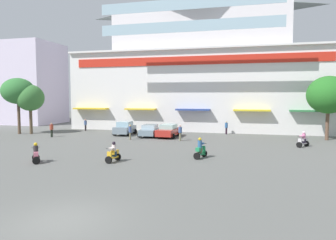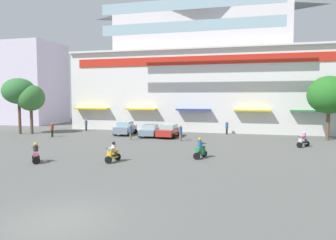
{
  "view_description": "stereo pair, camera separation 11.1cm",
  "coord_description": "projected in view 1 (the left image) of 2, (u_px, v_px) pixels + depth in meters",
  "views": [
    {
      "loc": [
        6.76,
        -10.1,
        4.72
      ],
      "look_at": [
        0.28,
        15.24,
        2.73
      ],
      "focal_mm": 33.2,
      "sensor_mm": 36.0,
      "label": 1
    },
    {
      "loc": [
        6.87,
        -10.07,
        4.72
      ],
      "look_at": [
        0.28,
        15.24,
        2.73
      ],
      "focal_mm": 33.2,
      "sensor_mm": 36.0,
      "label": 2
    }
  ],
  "objects": [
    {
      "name": "scooter_rider_3",
      "position": [
        303.0,
        140.0,
        28.93
      ],
      "size": [
        1.28,
        1.42,
        1.49
      ],
      "color": "black",
      "rests_on": "ground"
    },
    {
      "name": "pedestrian_4",
      "position": [
        130.0,
        131.0,
        33.85
      ],
      "size": [
        0.41,
        0.41,
        1.65
      ],
      "color": "#736C52",
      "rests_on": "ground"
    },
    {
      "name": "pedestrian_1",
      "position": [
        52.0,
        129.0,
        36.05
      ],
      "size": [
        0.42,
        0.42,
        1.66
      ],
      "color": "black",
      "rests_on": "ground"
    },
    {
      "name": "scooter_rider_0",
      "position": [
        113.0,
        154.0,
        22.34
      ],
      "size": [
        0.7,
        1.4,
        1.47
      ],
      "color": "black",
      "rests_on": "ground"
    },
    {
      "name": "pedestrian_3",
      "position": [
        85.0,
        124.0,
        42.65
      ],
      "size": [
        0.52,
        0.52,
        1.62
      ],
      "color": "black",
      "rests_on": "ground"
    },
    {
      "name": "plaza_tree_0",
      "position": [
        30.0,
        98.0,
        38.82
      ],
      "size": [
        3.29,
        3.61,
        6.19
      ],
      "color": "brown",
      "rests_on": "ground"
    },
    {
      "name": "scooter_rider_4",
      "position": [
        200.0,
        150.0,
        23.71
      ],
      "size": [
        0.89,
        1.56,
        1.6
      ],
      "color": "black",
      "rests_on": "ground"
    },
    {
      "name": "flank_building_left",
      "position": [
        23.0,
        84.0,
        54.48
      ],
      "size": [
        12.62,
        8.98,
        13.85
      ],
      "color": "silver",
      "rests_on": "ground"
    },
    {
      "name": "parked_car_0",
      "position": [
        125.0,
        128.0,
        38.17
      ],
      "size": [
        2.53,
        4.01,
        1.64
      ],
      "color": "gray",
      "rests_on": "ground"
    },
    {
      "name": "plaza_tree_3",
      "position": [
        328.0,
        95.0,
        33.24
      ],
      "size": [
        4.45,
        4.58,
        6.91
      ],
      "color": "brown",
      "rests_on": "ground"
    },
    {
      "name": "pedestrian_2",
      "position": [
        226.0,
        127.0,
        38.73
      ],
      "size": [
        0.43,
        0.43,
        1.64
      ],
      "color": "black",
      "rests_on": "ground"
    },
    {
      "name": "parked_car_2",
      "position": [
        168.0,
        131.0,
        35.95
      ],
      "size": [
        2.56,
        4.48,
        1.5
      ],
      "color": "#AE2921",
      "rests_on": "ground"
    },
    {
      "name": "plaza_tree_2",
      "position": [
        18.0,
        91.0,
        38.71
      ],
      "size": [
        4.07,
        3.87,
        7.01
      ],
      "color": "brown",
      "rests_on": "ground"
    },
    {
      "name": "ground_plane",
      "position": [
        157.0,
        157.0,
        24.34
      ],
      "size": [
        128.0,
        128.0,
        0.0
      ],
      "primitive_type": "plane",
      "color": "#5D5E5A"
    },
    {
      "name": "scooter_rider_1",
      "position": [
        36.0,
        154.0,
        22.06
      ],
      "size": [
        1.28,
        1.42,
        1.47
      ],
      "color": "black",
      "rests_on": "ground"
    },
    {
      "name": "pedestrian_0",
      "position": [
        180.0,
        132.0,
        32.88
      ],
      "size": [
        0.49,
        0.49,
        1.71
      ],
      "color": "#6B6851",
      "rests_on": "ground"
    },
    {
      "name": "colonial_building",
      "position": [
        201.0,
        69.0,
        45.93
      ],
      "size": [
        36.04,
        16.62,
        19.92
      ],
      "color": "silver",
      "rests_on": "ground"
    },
    {
      "name": "parked_car_1",
      "position": [
        150.0,
        130.0,
        36.58
      ],
      "size": [
        2.55,
        4.3,
        1.41
      ],
      "color": "gray",
      "rests_on": "ground"
    }
  ]
}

